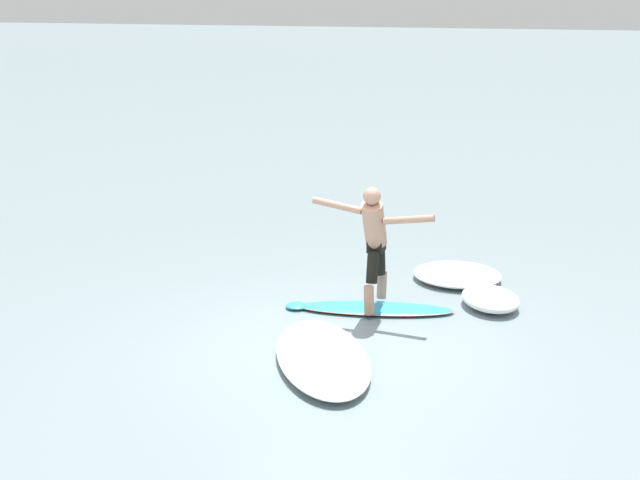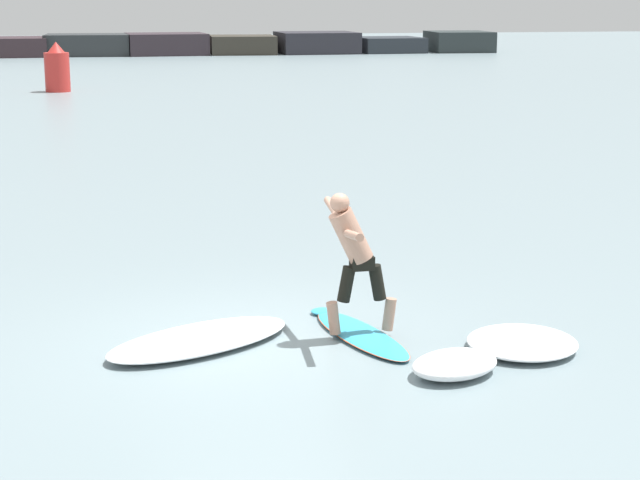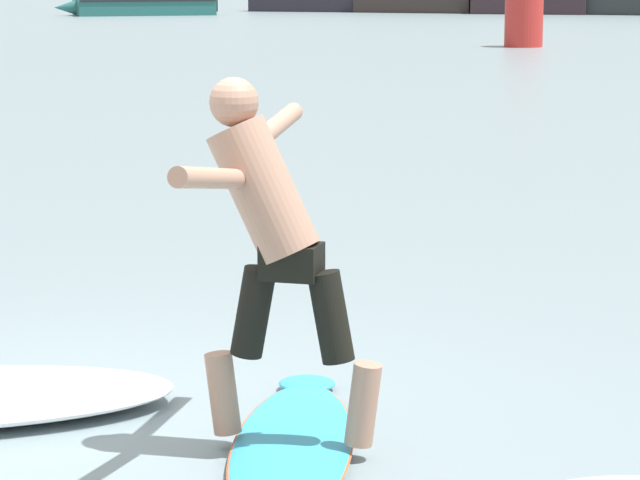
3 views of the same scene
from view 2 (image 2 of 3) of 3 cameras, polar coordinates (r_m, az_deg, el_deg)
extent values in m
plane|color=gray|center=(12.44, -3.57, -5.38)|extent=(200.00, 200.00, 0.00)
cube|color=#33272B|center=(74.03, -16.33, 9.86)|extent=(5.22, 5.02, 1.22)
cube|color=#2D3031|center=(73.78, -12.27, 10.14)|extent=(5.64, 4.35, 1.40)
cube|color=#32292E|center=(73.90, -8.20, 10.31)|extent=(5.47, 4.79, 1.42)
cube|color=#353129|center=(74.38, -4.16, 10.35)|extent=(4.60, 4.79, 1.24)
cube|color=#2B292F|center=(75.21, -0.19, 10.49)|extent=(5.39, 4.91, 1.43)
cube|color=#292D33|center=(76.39, 3.68, 10.35)|extent=(4.51, 4.65, 1.04)
cube|color=#2A3132|center=(77.88, 7.42, 10.46)|extent=(4.39, 4.91, 1.41)
ellipsoid|color=#33A5CB|center=(12.51, 2.22, -5.07)|extent=(1.02, 2.13, 0.08)
ellipsoid|color=#33A5CB|center=(13.41, 0.15, -3.82)|extent=(0.36, 0.35, 0.06)
ellipsoid|color=#DB5B2D|center=(12.51, 2.22, -5.07)|extent=(1.04, 2.15, 0.03)
cone|color=black|center=(11.84, 4.11, -6.67)|extent=(0.06, 0.06, 0.14)
cone|color=black|center=(12.03, 4.40, -6.36)|extent=(0.06, 0.06, 0.14)
cone|color=black|center=(11.89, 3.13, -6.57)|extent=(0.06, 0.06, 0.14)
cylinder|color=tan|center=(12.36, 0.72, -4.18)|extent=(0.18, 0.13, 0.39)
cylinder|color=black|center=(12.29, 1.41, -2.37)|extent=(0.22, 0.16, 0.43)
cylinder|color=tan|center=(12.53, 3.71, -3.97)|extent=(0.18, 0.13, 0.39)
cylinder|color=black|center=(12.38, 3.07, -2.27)|extent=(0.22, 0.16, 0.43)
cube|color=black|center=(12.27, 2.25, -1.21)|extent=(0.26, 0.21, 0.16)
cylinder|color=tan|center=(12.16, 1.66, 0.21)|extent=(0.53, 0.29, 0.68)
sphere|color=tan|center=(12.05, 1.06, 2.00)|extent=(0.22, 0.22, 0.22)
cylinder|color=tan|center=(11.68, 1.79, 0.25)|extent=(0.12, 0.66, 0.20)
cylinder|color=tan|center=(12.54, 0.72, 1.67)|extent=(0.11, 0.66, 0.19)
cylinder|color=red|center=(46.03, -13.84, 8.68)|extent=(1.03, 1.03, 1.60)
cone|color=red|center=(45.97, -13.91, 9.95)|extent=(0.72, 0.72, 0.44)
ellipsoid|color=white|center=(12.31, 10.73, -5.37)|extent=(1.68, 1.71, 0.17)
ellipsoid|color=white|center=(11.39, 7.20, -6.59)|extent=(1.25, 1.13, 0.24)
ellipsoid|color=white|center=(12.29, -6.45, -5.27)|extent=(2.54, 2.01, 0.16)
camera|label=1|loc=(11.61, -55.05, 8.30)|focal=50.00mm
camera|label=3|loc=(7.35, 30.96, -2.08)|focal=85.00mm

